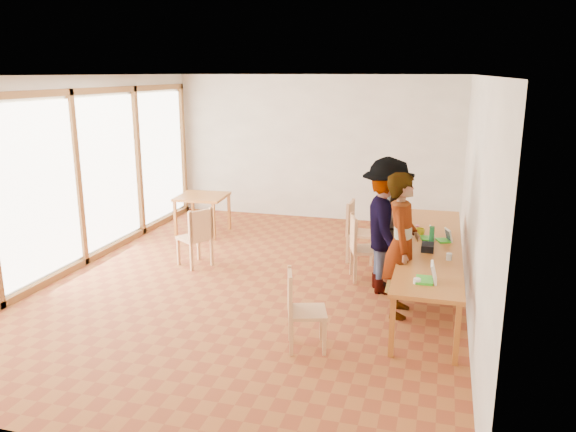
# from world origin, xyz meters

# --- Properties ---
(ground) EXTENTS (8.00, 8.00, 0.00)m
(ground) POSITION_xyz_m (0.00, 0.00, 0.00)
(ground) COLOR #965024
(ground) RESTS_ON ground
(wall_back) EXTENTS (6.00, 0.10, 3.00)m
(wall_back) POSITION_xyz_m (0.00, 4.00, 1.50)
(wall_back) COLOR white
(wall_back) RESTS_ON ground
(wall_front) EXTENTS (6.00, 0.10, 3.00)m
(wall_front) POSITION_xyz_m (0.00, -4.00, 1.50)
(wall_front) COLOR white
(wall_front) RESTS_ON ground
(wall_right) EXTENTS (0.10, 8.00, 3.00)m
(wall_right) POSITION_xyz_m (3.00, 0.00, 1.50)
(wall_right) COLOR white
(wall_right) RESTS_ON ground
(window_wall) EXTENTS (0.10, 8.00, 3.00)m
(window_wall) POSITION_xyz_m (-2.96, 0.00, 1.50)
(window_wall) COLOR white
(window_wall) RESTS_ON ground
(ceiling) EXTENTS (6.00, 8.00, 0.04)m
(ceiling) POSITION_xyz_m (0.00, 0.00, 3.02)
(ceiling) COLOR white
(ceiling) RESTS_ON wall_back
(communal_table) EXTENTS (0.80, 4.00, 0.75)m
(communal_table) POSITION_xyz_m (2.50, 0.17, 0.70)
(communal_table) COLOR #A86625
(communal_table) RESTS_ON ground
(side_table) EXTENTS (0.90, 0.90, 0.75)m
(side_table) POSITION_xyz_m (-1.83, 2.22, 0.67)
(side_table) COLOR #A86625
(side_table) RESTS_ON ground
(chair_near) EXTENTS (0.53, 0.53, 0.49)m
(chair_near) POSITION_xyz_m (1.13, -1.85, 0.56)
(chair_near) COLOR #E2A971
(chair_near) RESTS_ON ground
(chair_mid) EXTENTS (0.57, 0.57, 0.52)m
(chair_mid) POSITION_xyz_m (1.47, 0.52, 0.60)
(chair_mid) COLOR #E2A971
(chair_mid) RESTS_ON ground
(chair_far) EXTENTS (0.49, 0.49, 0.53)m
(chair_far) POSITION_xyz_m (1.27, 1.39, 0.61)
(chair_far) COLOR #E2A971
(chair_far) RESTS_ON ground
(chair_empty) EXTENTS (0.48, 0.48, 0.51)m
(chair_empty) POSITION_xyz_m (1.80, 1.21, 0.58)
(chair_empty) COLOR #E2A971
(chair_empty) RESTS_ON ground
(chair_spare) EXTENTS (0.62, 0.62, 0.51)m
(chair_spare) POSITION_xyz_m (-1.10, 0.39, 0.59)
(chair_spare) COLOR #E2A971
(chair_spare) RESTS_ON ground
(person_near) EXTENTS (0.45, 0.68, 1.86)m
(person_near) POSITION_xyz_m (2.14, -0.58, 0.93)
(person_near) COLOR gray
(person_near) RESTS_ON ground
(person_mid) EXTENTS (0.81, 0.93, 1.65)m
(person_mid) POSITION_xyz_m (1.96, 0.60, 0.82)
(person_mid) COLOR gray
(person_mid) RESTS_ON ground
(person_far) EXTENTS (1.03, 1.39, 1.92)m
(person_far) POSITION_xyz_m (1.88, 0.16, 0.96)
(person_far) COLOR gray
(person_far) RESTS_ON ground
(laptop_near) EXTENTS (0.23, 0.27, 0.23)m
(laptop_near) POSITION_xyz_m (2.51, -1.33, 0.81)
(laptop_near) COLOR green
(laptop_near) RESTS_ON communal_table
(laptop_mid) EXTENTS (0.25, 0.26, 0.18)m
(laptop_mid) POSITION_xyz_m (2.68, 0.34, 0.80)
(laptop_mid) COLOR green
(laptop_mid) RESTS_ON communal_table
(laptop_far) EXTENTS (0.23, 0.25, 0.18)m
(laptop_far) POSITION_xyz_m (2.46, 0.39, 0.80)
(laptop_far) COLOR green
(laptop_far) RESTS_ON communal_table
(yellow_mug) EXTENTS (0.14, 0.14, 0.11)m
(yellow_mug) POSITION_xyz_m (2.32, 0.53, 0.80)
(yellow_mug) COLOR yellow
(yellow_mug) RESTS_ON communal_table
(green_bottle) EXTENTS (0.07, 0.07, 0.28)m
(green_bottle) POSITION_xyz_m (2.50, 0.04, 0.89)
(green_bottle) COLOR #1A7134
(green_bottle) RESTS_ON communal_table
(clear_glass) EXTENTS (0.07, 0.07, 0.09)m
(clear_glass) POSITION_xyz_m (2.73, -0.49, 0.80)
(clear_glass) COLOR silver
(clear_glass) RESTS_ON communal_table
(condiment_cup) EXTENTS (0.08, 0.08, 0.06)m
(condiment_cup) POSITION_xyz_m (2.38, -1.42, 0.78)
(condiment_cup) COLOR white
(condiment_cup) RESTS_ON communal_table
(pink_phone) EXTENTS (0.05, 0.10, 0.01)m
(pink_phone) POSITION_xyz_m (2.27, 1.04, 0.76)
(pink_phone) COLOR #C3456E
(pink_phone) RESTS_ON communal_table
(black_pouch) EXTENTS (0.16, 0.26, 0.09)m
(black_pouch) POSITION_xyz_m (2.46, -0.16, 0.80)
(black_pouch) COLOR black
(black_pouch) RESTS_ON communal_table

